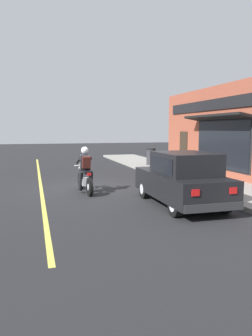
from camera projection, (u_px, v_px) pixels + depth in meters
ground_plane at (90, 188)px, 12.36m from camera, size 80.00×80.00×0.00m
sidewalk_curb at (173, 172)px, 16.50m from camera, size 2.60×22.00×0.14m
lane_stripe at (40, 179)px, 14.74m from camera, size 0.12×19.80×0.01m
storefront_building at (213, 132)px, 15.60m from camera, size 1.25×9.55×4.20m
motorcycle_with_rider at (85, 174)px, 11.51m from camera, size 0.59×2.02×1.62m
car_hatchback at (182, 180)px, 9.55m from camera, size 1.65×3.78×1.57m
fire_hydrant at (160, 162)px, 16.69m from camera, size 0.36×0.24×0.88m
trash_bin at (151, 156)px, 19.25m from camera, size 0.56×0.56×0.98m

